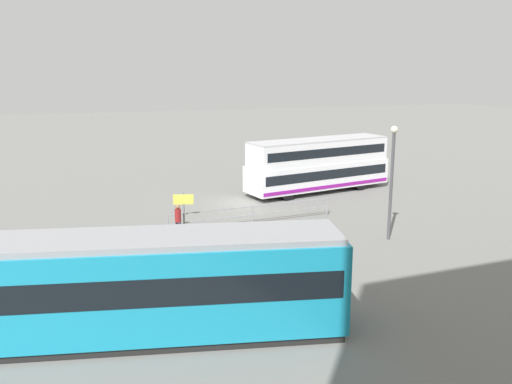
{
  "coord_description": "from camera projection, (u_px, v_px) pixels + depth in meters",
  "views": [
    {
      "loc": [
        10.33,
        32.59,
        8.6
      ],
      "look_at": [
        1.53,
        6.03,
        2.21
      ],
      "focal_mm": 38.14,
      "sensor_mm": 36.0,
      "label": 1
    }
  ],
  "objects": [
    {
      "name": "ground_plane",
      "position": [
        249.0,
        204.0,
        35.24
      ],
      "size": [
        160.0,
        160.0,
        0.0
      ],
      "primitive_type": "plane",
      "color": "slate"
    },
    {
      "name": "street_lamp",
      "position": [
        392.0,
        173.0,
        27.2
      ],
      "size": [
        0.36,
        0.36,
        5.83
      ],
      "color": "#4C4C51",
      "rests_on": "ground"
    },
    {
      "name": "info_sign",
      "position": [
        184.0,
        206.0,
        28.38
      ],
      "size": [
        1.05,
        0.31,
        2.3
      ],
      "color": "slate",
      "rests_on": "ground"
    },
    {
      "name": "double_decker_bus",
      "position": [
        318.0,
        165.0,
        38.35
      ],
      "size": [
        11.09,
        4.71,
        3.76
      ],
      "color": "white",
      "rests_on": "ground"
    },
    {
      "name": "pedestrian_railing",
      "position": [
        252.0,
        212.0,
        30.45
      ],
      "size": [
        9.73,
        0.93,
        1.08
      ],
      "color": "gray",
      "rests_on": "ground"
    },
    {
      "name": "tram_yellow",
      "position": [
        149.0,
        285.0,
        17.5
      ],
      "size": [
        12.91,
        5.04,
        3.44
      ],
      "color": "teal",
      "rests_on": "ground"
    },
    {
      "name": "pedestrian_near_railing",
      "position": [
        178.0,
        219.0,
        27.9
      ],
      "size": [
        0.45,
        0.45,
        1.81
      ],
      "color": "#33384C",
      "rests_on": "ground"
    }
  ]
}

